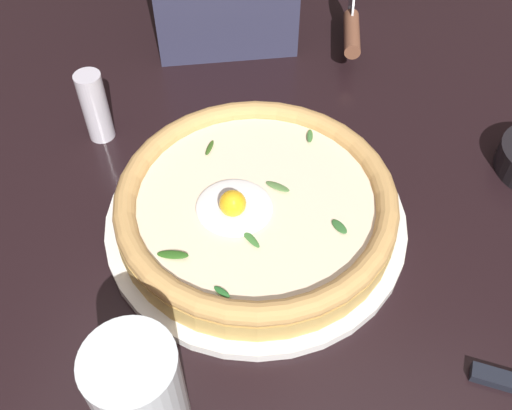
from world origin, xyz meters
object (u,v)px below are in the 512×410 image
pizza (256,204)px  pepper_shaker (95,107)px  pizza_cutter (351,25)px  drinking_glass (140,397)px

pizza → pepper_shaker: 0.24m
pizza_cutter → drinking_glass: (0.12, 0.57, 0.01)m
pizza → drinking_glass: (0.05, 0.23, 0.02)m
pizza → pizza_cutter: bearing=-101.8°
pizza_cutter → drinking_glass: bearing=77.9°
pizza_cutter → pepper_shaker: bearing=39.7°
pepper_shaker → pizza_cutter: bearing=-140.3°
drinking_glass → pepper_shaker: (0.17, -0.33, -0.00)m
pizza_cutter → pepper_shaker: (0.29, 0.24, 0.01)m
pizza → drinking_glass: size_ratio=2.57×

